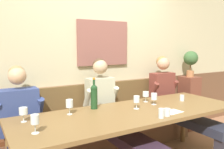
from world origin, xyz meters
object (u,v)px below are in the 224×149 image
at_px(wine_bottle_green_tall, 94,96).
at_px(wine_glass_right_end, 35,120).
at_px(wine_glass_mid_left, 137,100).
at_px(water_tumbler_left, 182,98).
at_px(person_left_seat, 115,116).
at_px(wine_glass_near_bucket, 69,104).
at_px(wine_glass_left_end, 154,97).
at_px(wine_glass_mid_right, 146,95).
at_px(person_center_left_seat, 180,104).
at_px(wine_glass_center_rear, 23,111).
at_px(wall_bench, 103,132).
at_px(water_tumbler_right, 161,113).
at_px(water_tumbler_center, 167,112).
at_px(dining_table, 133,117).
at_px(person_right_seat, 26,134).
at_px(potted_plant, 191,60).

distance_m(wine_bottle_green_tall, wine_glass_right_end, 0.87).
xyz_separation_m(wine_glass_right_end, wine_glass_mid_left, (1.17, 0.19, -0.01)).
xyz_separation_m(wine_bottle_green_tall, water_tumbler_left, (1.16, -0.24, -0.11)).
bearing_deg(person_left_seat, wine_glass_right_end, -156.96).
xyz_separation_m(wine_glass_near_bucket, wine_glass_right_end, (-0.43, -0.37, 0.00)).
bearing_deg(wine_glass_left_end, wine_glass_mid_right, 90.04).
distance_m(person_center_left_seat, wine_glass_right_end, 2.19).
distance_m(wine_glass_mid_right, wine_glass_center_rear, 1.50).
relative_size(wall_bench, wine_bottle_green_tall, 8.04).
bearing_deg(person_left_seat, wine_glass_mid_left, -61.00).
bearing_deg(water_tumbler_right, wine_glass_center_rear, 154.56).
distance_m(wine_bottle_green_tall, water_tumbler_left, 1.19).
relative_size(wine_glass_center_rear, water_tumbler_right, 1.43).
height_order(wine_glass_left_end, water_tumbler_center, wine_glass_left_end).
distance_m(dining_table, person_left_seat, 0.31).
relative_size(wine_bottle_green_tall, wine_glass_mid_left, 2.37).
height_order(wine_glass_center_rear, wine_glass_left_end, wine_glass_left_end).
bearing_deg(wine_glass_near_bucket, water_tumbler_center, -33.80).
height_order(wall_bench, wine_glass_left_end, wall_bench).
relative_size(water_tumbler_center, water_tumbler_right, 0.81).
distance_m(dining_table, water_tumbler_left, 0.85).
bearing_deg(dining_table, person_left_seat, 98.99).
relative_size(wall_bench, wine_glass_left_end, 20.43).
height_order(wine_glass_mid_right, wine_glass_center_rear, wine_glass_center_rear).
xyz_separation_m(person_right_seat, wine_glass_mid_left, (1.17, -0.25, 0.26)).
bearing_deg(wine_glass_mid_right, wine_glass_mid_left, -145.05).
xyz_separation_m(water_tumbler_center, water_tumbler_right, (-0.10, -0.02, 0.01)).
bearing_deg(wine_glass_right_end, wall_bench, 37.68).
height_order(person_right_seat, wine_glass_center_rear, person_right_seat).
xyz_separation_m(wine_glass_right_end, water_tumbler_right, (1.17, -0.22, -0.06)).
bearing_deg(wine_glass_mid_right, wine_glass_near_bucket, -178.36).
xyz_separation_m(wine_glass_mid_right, wine_glass_center_rear, (-1.50, -0.04, 0.01)).
height_order(wall_bench, wine_glass_center_rear, wall_bench).
bearing_deg(wine_glass_near_bucket, person_right_seat, 170.79).
height_order(person_right_seat, water_tumbler_left, person_right_seat).
distance_m(wine_glass_mid_right, water_tumbler_right, 0.68).
height_order(person_center_left_seat, wine_glass_right_end, person_center_left_seat).
relative_size(dining_table, wine_glass_mid_right, 19.39).
relative_size(person_right_seat, water_tumbler_center, 16.53).
xyz_separation_m(person_left_seat, potted_plant, (1.79, 0.43, 0.61)).
xyz_separation_m(wine_glass_left_end, wine_glass_mid_left, (-0.30, -0.05, 0.01)).
distance_m(person_left_seat, person_center_left_seat, 1.11).
bearing_deg(wine_glass_mid_right, water_tumbler_center, -108.41).
distance_m(water_tumbler_center, potted_plant, 1.93).
xyz_separation_m(wine_glass_mid_right, wine_glass_left_end, (0.00, -0.16, 0.00)).
bearing_deg(wine_bottle_green_tall, wine_glass_center_rear, -173.92).
bearing_deg(wall_bench, water_tumbler_left, -36.99).
bearing_deg(wine_glass_center_rear, wall_bench, 23.31).
xyz_separation_m(wall_bench, water_tumbler_right, (0.10, -1.05, 0.52)).
bearing_deg(water_tumbler_center, person_right_seat, 153.58).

